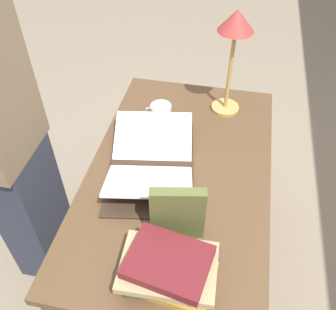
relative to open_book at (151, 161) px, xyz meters
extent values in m
plane|color=gray|center=(0.01, 0.12, -0.79)|extent=(12.00, 12.00, 0.00)
cube|color=brown|center=(0.01, 0.12, -0.05)|extent=(1.26, 0.74, 0.03)
cube|color=brown|center=(-0.57, -0.20, -0.43)|extent=(0.06, 0.06, 0.73)
cube|color=brown|center=(-0.57, 0.44, -0.43)|extent=(0.06, 0.06, 0.73)
cube|color=#38281E|center=(0.00, 0.00, -0.02)|extent=(0.08, 0.34, 0.02)
cube|color=#38281E|center=(-0.14, -0.02, -0.02)|extent=(0.32, 0.39, 0.01)
cube|color=#38281E|center=(0.14, 0.02, -0.02)|extent=(0.32, 0.39, 0.01)
cube|color=white|center=(-0.13, -0.02, 0.02)|extent=(0.29, 0.37, 0.10)
cube|color=white|center=(0.13, 0.02, 0.02)|extent=(0.29, 0.37, 0.10)
cube|color=#BC8933|center=(0.47, 0.17, -0.01)|extent=(0.22, 0.31, 0.03)
cube|color=#234C2D|center=(0.47, 0.17, 0.01)|extent=(0.21, 0.26, 0.03)
cube|color=tan|center=(0.47, 0.17, 0.04)|extent=(0.22, 0.31, 0.03)
cube|color=maroon|center=(0.47, 0.17, 0.07)|extent=(0.23, 0.27, 0.04)
cube|color=brown|center=(0.30, 0.17, 0.09)|extent=(0.07, 0.19, 0.23)
cylinder|color=tan|center=(-0.45, 0.26, -0.02)|extent=(0.13, 0.13, 0.02)
cylinder|color=tan|center=(-0.45, 0.26, 0.18)|extent=(0.02, 0.02, 0.39)
cone|color=#99332D|center=(-0.45, 0.26, 0.42)|extent=(0.15, 0.15, 0.09)
cylinder|color=white|center=(-0.28, -0.02, 0.02)|extent=(0.10, 0.10, 0.10)
torus|color=white|center=(-0.29, -0.07, 0.02)|extent=(0.02, 0.06, 0.05)
cube|color=#2D3342|center=(0.08, -0.59, -0.39)|extent=(0.31, 0.20, 0.80)
camera|label=1|loc=(1.04, 0.29, 1.10)|focal=40.00mm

